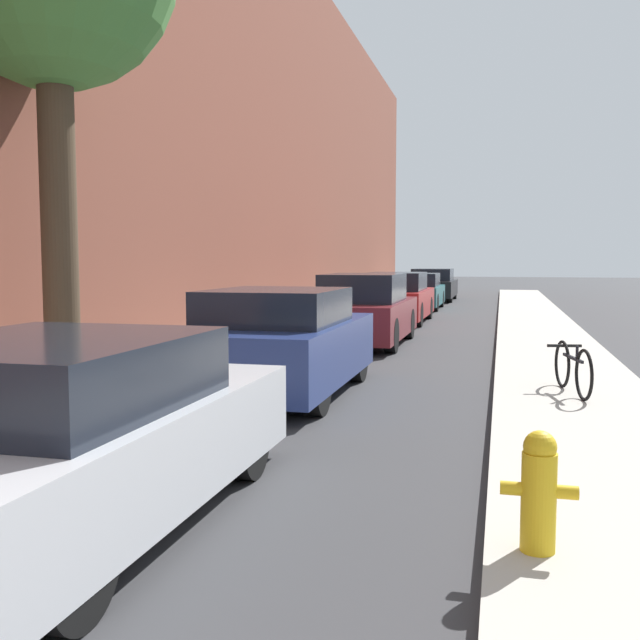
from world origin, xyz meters
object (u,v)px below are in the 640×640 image
parked_car_silver (62,435)px  bicycle (572,368)px  parked_car_maroon (365,311)px  parked_car_teal (417,292)px  parked_car_navy (279,343)px  fire_hydrant (539,490)px  parked_car_black (433,285)px  parked_car_red (397,298)px

parked_car_silver → bicycle: (3.75, 5.25, -0.18)m
parked_car_maroon → parked_car_teal: parked_car_maroon is taller
parked_car_navy → fire_hydrant: size_ratio=5.50×
parked_car_silver → parked_car_black: size_ratio=0.88×
parked_car_red → parked_car_navy: bearing=-89.9°
parked_car_navy → parked_car_teal: size_ratio=1.00×
parked_car_red → bicycle: bearing=-71.1°
parked_car_black → fire_hydrant: parked_car_black is taller
parked_car_silver → parked_car_red: bearing=90.1°
parked_car_teal → parked_car_black: size_ratio=0.84×
parked_car_black → fire_hydrant: bearing=-83.5°
parked_car_red → parked_car_black: bearing=89.9°
bicycle → parked_car_navy: bearing=173.5°
bicycle → parked_car_maroon: bearing=112.4°
parked_car_red → fire_hydrant: size_ratio=6.15×
parked_car_teal → bicycle: parked_car_teal is taller
parked_car_black → bicycle: (3.77, -22.19, -0.23)m
parked_car_silver → parked_car_navy: parked_car_navy is taller
parked_car_maroon → parked_car_navy: bearing=-90.7°
parked_car_navy → parked_car_red: 11.35m
parked_car_maroon → parked_car_red: bearing=91.1°
fire_hydrant → bicycle: fire_hydrant is taller
parked_car_silver → bicycle: size_ratio=2.68×
parked_car_silver → parked_car_teal: parked_car_silver is taller
parked_car_red → parked_car_teal: 5.65m
parked_car_teal → parked_car_black: (0.07, 5.50, 0.05)m
parked_car_maroon → parked_car_red: size_ratio=0.97×
parked_car_red → parked_car_black: (0.01, 11.15, -0.01)m
parked_car_black → bicycle: 22.51m
bicycle → parked_car_silver: bearing=-136.8°
parked_car_maroon → parked_car_black: bearing=90.3°
parked_car_red → parked_car_silver: bearing=-89.9°
parked_car_silver → parked_car_black: 27.44m
parked_car_silver → fire_hydrant: bearing=0.5°
parked_car_silver → bicycle: bearing=54.5°
parked_car_silver → parked_car_maroon: size_ratio=0.96×
parked_car_maroon → fire_hydrant: 11.16m
parked_car_navy → parked_car_black: size_ratio=0.85×
parked_car_navy → parked_car_teal: 17.01m
parked_car_silver → parked_car_teal: bearing=90.3°
parked_car_maroon → fire_hydrant: (3.03, -10.73, -0.22)m
parked_car_silver → parked_car_navy: 4.93m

